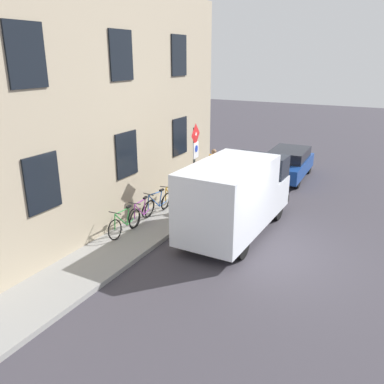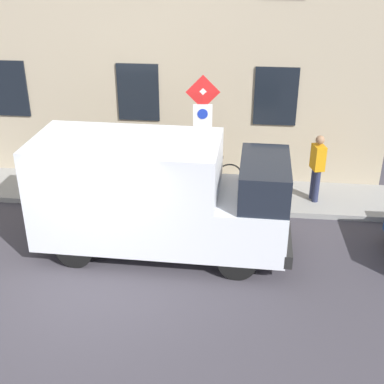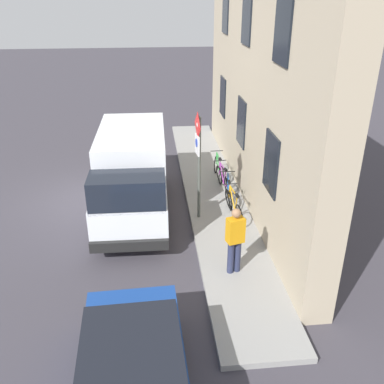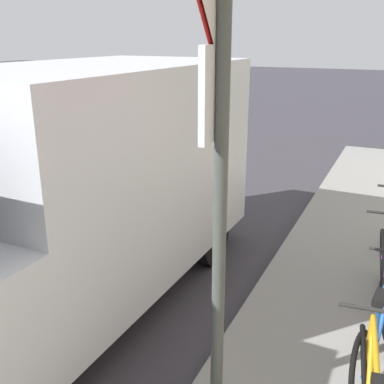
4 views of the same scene
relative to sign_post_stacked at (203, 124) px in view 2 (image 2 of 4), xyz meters
The scene contains 10 objects.
ground_plane 4.44m from the sign_post_stacked, 151.20° to the left, with size 80.00×80.00×0.00m, color #3B3840.
sidewalk_slab 2.94m from the sign_post_stacked, 68.95° to the left, with size 1.84×14.97×0.14m, color gray.
building_facade 3.17m from the sign_post_stacked, 42.96° to the left, with size 0.75×12.97×7.79m.
sign_post_stacked is the anchor object (origin of this frame).
delivery_van 2.26m from the sign_post_stacked, 157.70° to the left, with size 2.10×5.37×2.50m.
bicycle_orange 2.05m from the sign_post_stacked, ahead, with size 0.46×1.71×0.89m.
bicycle_blue 2.23m from the sign_post_stacked, 39.01° to the left, with size 0.48×1.72×0.89m.
bicycle_purple 2.76m from the sign_post_stacked, 59.70° to the left, with size 0.46×1.71×0.89m.
bicycle_green 3.48m from the sign_post_stacked, 69.03° to the left, with size 0.46×1.71×0.89m.
pedestrian 3.09m from the sign_post_stacked, 78.64° to the right, with size 0.45×0.35×1.72m.
Camera 2 is at (-8.06, -2.85, 6.13)m, focal length 48.33 mm.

